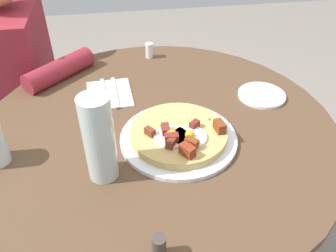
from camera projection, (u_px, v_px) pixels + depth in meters
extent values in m
cylinder|color=brown|center=(158.00, 128.00, 1.02)|extent=(1.03, 1.03, 0.03)
cylinder|color=#333338|center=(160.00, 210.00, 1.25)|extent=(0.12, 0.12, 0.72)
cube|color=#2D2D33|center=(44.00, 155.00, 1.67)|extent=(0.32, 0.28, 0.45)
cube|color=maroon|center=(18.00, 69.00, 1.38)|extent=(0.38, 0.22, 0.48)
cylinder|color=maroon|center=(59.00, 70.00, 1.19)|extent=(0.23, 0.24, 0.07)
cylinder|color=white|center=(178.00, 138.00, 0.95)|extent=(0.32, 0.32, 0.01)
cylinder|color=tan|center=(179.00, 133.00, 0.93)|extent=(0.26, 0.26, 0.02)
cylinder|color=white|center=(190.00, 137.00, 0.90)|extent=(0.09, 0.09, 0.01)
sphere|color=yellow|center=(190.00, 135.00, 0.90)|extent=(0.03, 0.03, 0.03)
cylinder|color=white|center=(171.00, 137.00, 0.90)|extent=(0.09, 0.09, 0.01)
sphere|color=yellow|center=(171.00, 135.00, 0.90)|extent=(0.03, 0.03, 0.03)
cube|color=maroon|center=(166.00, 130.00, 0.91)|extent=(0.04, 0.02, 0.02)
cube|color=maroon|center=(187.00, 150.00, 0.84)|extent=(0.05, 0.04, 0.03)
cube|color=maroon|center=(194.00, 125.00, 0.93)|extent=(0.03, 0.03, 0.02)
cube|color=brown|center=(220.00, 126.00, 0.92)|extent=(0.04, 0.03, 0.03)
cube|color=brown|center=(150.00, 132.00, 0.91)|extent=(0.03, 0.03, 0.02)
cube|color=brown|center=(171.00, 143.00, 0.87)|extent=(0.04, 0.03, 0.02)
cube|color=maroon|center=(192.00, 143.00, 0.87)|extent=(0.04, 0.04, 0.02)
cube|color=maroon|center=(172.00, 138.00, 0.88)|extent=(0.02, 0.04, 0.02)
cube|color=#387F2D|center=(159.00, 130.00, 0.92)|extent=(0.01, 0.01, 0.00)
cube|color=#387F2D|center=(189.00, 128.00, 0.93)|extent=(0.01, 0.01, 0.00)
cube|color=#387F2D|center=(183.00, 145.00, 0.88)|extent=(0.01, 0.01, 0.00)
cube|color=#387F2D|center=(181.00, 154.00, 0.85)|extent=(0.01, 0.01, 0.00)
cube|color=#387F2D|center=(209.00, 119.00, 0.96)|extent=(0.01, 0.00, 0.00)
cube|color=#387F2D|center=(161.00, 126.00, 0.94)|extent=(0.01, 0.01, 0.00)
cylinder|color=white|center=(262.00, 95.00, 1.11)|extent=(0.15, 0.15, 0.01)
cube|color=white|center=(109.00, 94.00, 1.13)|extent=(0.18, 0.15, 0.00)
cube|color=silver|center=(104.00, 93.00, 1.12)|extent=(0.18, 0.02, 0.00)
cube|color=silver|center=(115.00, 92.00, 1.13)|extent=(0.18, 0.02, 0.00)
cylinder|color=silver|center=(99.00, 139.00, 0.78)|extent=(0.07, 0.07, 0.22)
cylinder|color=white|center=(149.00, 50.00, 1.31)|extent=(0.03, 0.03, 0.06)
cylinder|color=#3F3833|center=(159.00, 247.00, 0.66)|extent=(0.03, 0.03, 0.06)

